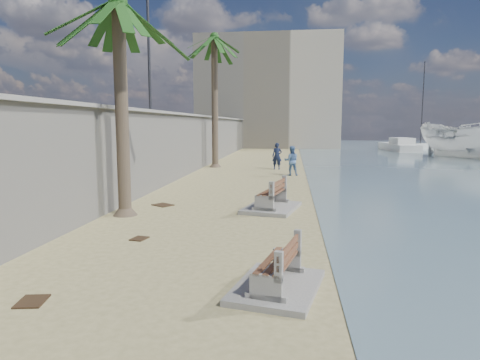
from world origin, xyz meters
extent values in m
plane|color=tan|center=(0.00, 0.00, 0.00)|extent=(140.00, 140.00, 0.00)
cube|color=gray|center=(-5.20, 20.00, 1.75)|extent=(0.45, 70.00, 3.50)
cube|color=gray|center=(-5.20, 20.00, 3.55)|extent=(0.80, 70.00, 0.12)
cube|color=#B7AA93|center=(-2.00, 52.00, 7.00)|extent=(18.00, 12.00, 14.00)
cube|color=gray|center=(0.92, 0.92, 0.06)|extent=(1.82, 2.32, 0.11)
cube|color=gray|center=(0.46, 8.26, 0.07)|extent=(2.15, 2.73, 0.13)
cylinder|color=brown|center=(-4.29, 6.76, 3.38)|extent=(0.42, 0.42, 6.76)
cylinder|color=brown|center=(-4.17, 22.89, 4.42)|extent=(0.44, 0.44, 8.85)
cylinder|color=#2D2D33|center=(-5.10, 12.00, 6.11)|extent=(0.12, 0.12, 5.00)
imported|color=#141D39|center=(0.18, 21.90, 1.01)|extent=(0.77, 0.55, 2.02)
imported|color=#5276AB|center=(1.13, 18.56, 0.96)|extent=(0.97, 0.78, 1.92)
imported|color=silver|center=(16.49, 33.73, 1.80)|extent=(5.06, 5.11, 4.41)
cube|color=silver|center=(17.10, 49.22, 0.25)|extent=(6.67, 5.00, 0.70)
cylinder|color=#2D2D33|center=(17.10, 49.22, 5.57)|extent=(0.12, 0.12, 10.13)
cube|color=#382616|center=(-3.18, -0.13, 0.01)|extent=(0.53, 0.62, 0.03)
cube|color=#382616|center=(-3.57, 8.58, 0.01)|extent=(0.89, 0.86, 0.03)
cube|color=#382616|center=(-2.78, 3.94, 0.01)|extent=(0.44, 0.51, 0.03)
camera|label=1|loc=(1.13, -6.53, 2.98)|focal=32.00mm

